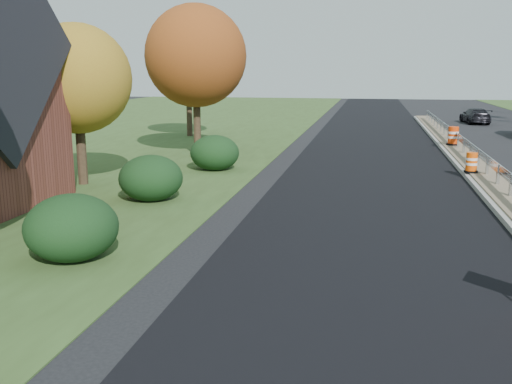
# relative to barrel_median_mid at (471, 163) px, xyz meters

# --- Properties ---
(grass_verge_near) EXTENTS (30.00, 120.00, 0.03)m
(grass_verge_near) POSITION_rel_barrel_median_mid_xyz_m (-23.45, 3.73, -0.59)
(grass_verge_near) COLOR #344B20
(grass_verge_near) RESTS_ON ground
(milled_overlay) EXTENTS (7.20, 120.00, 0.01)m
(milled_overlay) POSITION_rel_barrel_median_mid_xyz_m (-3.85, 3.73, -0.60)
(milled_overlay) COLOR black
(milled_overlay) RESTS_ON ground
(median) EXTENTS (1.60, 55.00, 0.23)m
(median) POSITION_rel_barrel_median_mid_xyz_m (0.55, 1.73, -0.50)
(median) COLOR gray
(median) RESTS_ON ground
(guardrail) EXTENTS (0.10, 46.15, 0.72)m
(guardrail) POSITION_rel_barrel_median_mid_xyz_m (0.55, 2.73, 0.12)
(guardrail) COLOR silver
(guardrail) RESTS_ON median
(hedge_south) EXTENTS (2.09, 2.09, 1.52)m
(hedge_south) POSITION_rel_barrel_median_mid_xyz_m (-10.45, -12.27, 0.15)
(hedge_south) COLOR black
(hedge_south) RESTS_ON ground
(hedge_mid) EXTENTS (2.09, 2.09, 1.52)m
(hedge_mid) POSITION_rel_barrel_median_mid_xyz_m (-10.95, -6.27, 0.15)
(hedge_mid) COLOR black
(hedge_mid) RESTS_ON ground
(hedge_north) EXTENTS (2.09, 2.09, 1.52)m
(hedge_north) POSITION_rel_barrel_median_mid_xyz_m (-10.45, -0.27, 0.15)
(hedge_north) COLOR black
(hedge_north) RESTS_ON ground
(tree_near_yellow) EXTENTS (3.96, 3.96, 5.88)m
(tree_near_yellow) POSITION_rel_barrel_median_mid_xyz_m (-14.45, -4.27, 3.28)
(tree_near_yellow) COLOR #473523
(tree_near_yellow) RESTS_ON ground
(tree_near_red) EXTENTS (4.95, 4.95, 7.35)m
(tree_near_red) POSITION_rel_barrel_median_mid_xyz_m (-12.45, 3.73, 4.25)
(tree_near_red) COLOR #473523
(tree_near_red) RESTS_ON ground
(tree_near_back) EXTENTS (4.29, 4.29, 6.37)m
(tree_near_back) POSITION_rel_barrel_median_mid_xyz_m (-15.45, 11.73, 3.60)
(tree_near_back) COLOR #473523
(tree_near_back) RESTS_ON ground
(barrel_median_mid) EXTENTS (0.54, 0.54, 0.79)m
(barrel_median_mid) POSITION_rel_barrel_median_mid_xyz_m (0.00, 0.00, 0.00)
(barrel_median_mid) COLOR black
(barrel_median_mid) RESTS_ON median
(barrel_median_far) EXTENTS (0.68, 0.68, 0.99)m
(barrel_median_far) POSITION_rel_barrel_median_mid_xyz_m (0.41, 8.66, 0.10)
(barrel_median_far) COLOR black
(barrel_median_far) RESTS_ON median
(car_dark_far) EXTENTS (2.04, 4.35, 1.23)m
(car_dark_far) POSITION_rel_barrel_median_mid_xyz_m (4.20, 24.99, 0.01)
(car_dark_far) COLOR black
(car_dark_far) RESTS_ON ground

